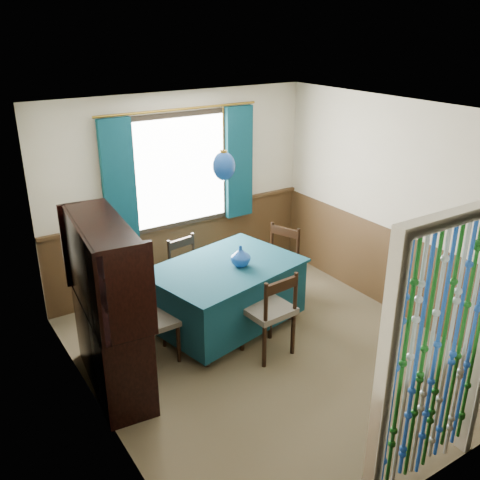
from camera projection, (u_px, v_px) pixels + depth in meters
floor at (271, 354)px, 5.64m from camera, size 4.00×4.00×0.00m
ceiling at (277, 114)px, 4.69m from camera, size 4.00×4.00×0.00m
wall_back at (180, 193)px, 6.72m from camera, size 3.60×0.00×3.60m
wall_front at (449, 341)px, 3.62m from camera, size 3.60×0.00×3.60m
wall_left at (92, 292)px, 4.26m from camera, size 0.00×4.00×4.00m
wall_right at (402, 211)px, 6.07m from camera, size 0.00×4.00×4.00m
wainscot_back at (183, 248)px, 6.99m from camera, size 3.60×0.00×3.60m
wainscot_front at (432, 427)px, 3.91m from camera, size 3.60×0.00×3.60m
wainscot_left at (103, 370)px, 4.56m from camera, size 0.00×4.00×4.00m
wainscot_right at (393, 271)px, 6.35m from camera, size 0.00×4.00×4.00m
window at (181, 171)px, 6.57m from camera, size 1.32×0.12×1.42m
doorway at (437, 362)px, 3.74m from camera, size 1.16×0.12×2.18m
dining_table at (225, 292)px, 5.97m from camera, size 1.81×1.43×0.78m
chair_near at (270, 311)px, 5.47m from camera, size 0.50×0.48×0.95m
chair_far at (189, 272)px, 6.42m from camera, size 0.49×0.47×0.87m
chair_left at (153, 322)px, 5.38m from camera, size 0.41×0.42×0.85m
chair_right at (278, 262)px, 6.61m from camera, size 0.57×0.59×0.93m
sideboard at (110, 332)px, 4.96m from camera, size 0.57×1.32×1.67m
pendant_lamp at (224, 166)px, 5.42m from camera, size 0.24×0.24×0.75m
vase_table at (241, 257)px, 5.80m from camera, size 0.22×0.22×0.21m
bowl_shelf at (121, 284)px, 4.57m from camera, size 0.25×0.25×0.06m
vase_sideboard at (105, 287)px, 5.02m from camera, size 0.24×0.24×0.21m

